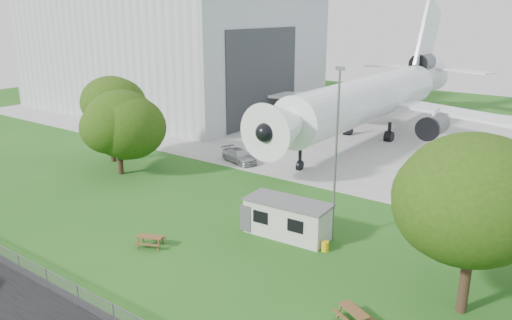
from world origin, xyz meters
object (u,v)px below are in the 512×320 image
Objects in this scene: airliner at (373,96)px; site_cabin at (288,218)px; hangar at (170,49)px; picnic_west at (151,246)px.

airliner reaches higher than site_cabin.
hangar is 53.75m from picnic_west.
hangar is at bearing 179.78° from airliner.
hangar is 6.30× the size of site_cabin.
hangar reaches higher than picnic_west.
picnic_west is (0.66, -38.05, -5.27)m from airliner.
site_cabin is at bearing 23.44° from picnic_west.
site_cabin reaches higher than picnic_west.
hangar is at bearing 144.28° from site_cabin.
hangar reaches higher than site_cabin.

